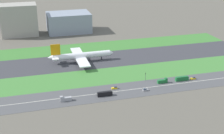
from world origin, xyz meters
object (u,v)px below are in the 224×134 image
Objects in this scene: car_3 at (145,90)px; bus_0 at (182,79)px; fuel_tank_west at (74,19)px; airliner at (80,56)px; bus_1 at (105,94)px; truck_1 at (163,81)px; hangar_building at (69,22)px; car_2 at (115,88)px; traffic_light at (146,76)px; truck_0 at (66,99)px; car_1 at (193,78)px; terminal_building at (19,20)px.

bus_0 is (36.95, 10.00, 0.90)m from car_3.
car_3 is 237.67m from fuel_tank_west.
airliner is 78.24m from bus_1.
bus_1 is at bearing -171.85° from bus_0.
hangar_building is at bearing 105.45° from truck_1.
car_3 is 32.91m from bus_1.
fuel_tank_west is at bearing 82.73° from airliner.
car_3 and car_2 have the same top height.
hangar_building reaches higher than airliner.
fuel_tank_west is (20.28, 159.00, 0.37)m from airliner.
car_3 is at bearing -180.00° from bus_1.
car_2 is at bearing -164.74° from traffic_light.
bus_0 is 233.36m from fuel_tank_west.
airliner reaches higher than bus_0.
truck_0 is 72.22m from traffic_light.
car_1 is 69.71m from car_2.
bus_0 is (99.68, 10.00, 0.15)m from truck_0.
car_3 is at bearing -64.40° from terminal_building.
terminal_building is 61.45m from hangar_building.
fuel_tank_west is at bearing -85.91° from car_3.
car_1 is 1.00× the size of car_2.
car_3 is 1.00× the size of car_1.
hangar_building is at bearing 110.46° from bus_0.
bus_1 is at bearing 0.00° from car_3.
truck_1 is at bearing -58.54° from terminal_building.
car_2 is 0.10× the size of terminal_building.
traffic_light is (-29.78, 7.99, 2.47)m from bus_0.
bus_0 reaches higher than car_3.
fuel_tank_west is (-24.11, 219.01, 2.31)m from traffic_light.
truck_1 is 28.24m from car_1.
car_1 is 0.26× the size of fuel_tank_west.
airliner is at bearing 129.76° from truck_1.
hangar_building is (-30.94, 192.00, 11.42)m from car_3.
airliner reaches higher than car_3.
car_2 is at bearing -69.00° from terminal_building.
car_1 and car_2 have the same top height.
terminal_building is at bearing -72.89° from bus_1.
hangar_building is at bearing -90.58° from bus_1.
terminal_building is (-111.34, 182.00, 17.72)m from truck_1.
truck_1 is 0.72× the size of bus_1.
bus_1 is at bearing -72.89° from terminal_building.
hangar_building is at bearing 86.85° from airliner.
truck_0 is 100.18m from bus_0.
car_1 is at bearing -11.19° from traffic_light.
truck_0 reaches higher than bus_1.
terminal_building is at bearing 180.00° from hangar_building.
truck_1 is at bearing -169.16° from bus_1.
traffic_light is at bearing -111.72° from car_3.
car_1 is (84.81, -68.00, -5.31)m from airliner.
truck_1 is 0.72× the size of bus_0.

